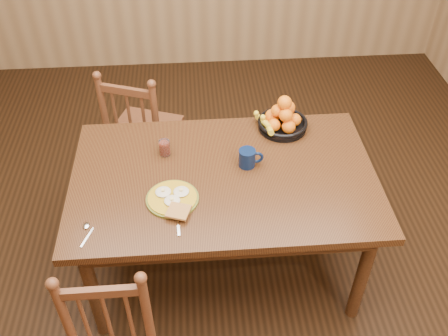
{
  "coord_description": "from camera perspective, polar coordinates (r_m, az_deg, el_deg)",
  "views": [
    {
      "loc": [
        -0.15,
        -1.92,
        2.52
      ],
      "look_at": [
        0.0,
        0.0,
        0.8
      ],
      "focal_mm": 40.0,
      "sensor_mm": 36.0,
      "label": 1
    }
  ],
  "objects": [
    {
      "name": "fork",
      "position": [
        2.4,
        -5.17,
        -5.92
      ],
      "size": [
        0.04,
        0.18,
        0.0
      ],
      "rotation": [
        0.0,
        0.0,
        0.05
      ],
      "color": "silver",
      "rests_on": "dining_table"
    },
    {
      "name": "chair_far",
      "position": [
        3.43,
        -9.33,
        4.23
      ],
      "size": [
        0.54,
        0.53,
        0.95
      ],
      "rotation": [
        0.0,
        0.0,
        2.79
      ],
      "color": "#4C2816",
      "rests_on": "ground"
    },
    {
      "name": "room",
      "position": [
        2.25,
        0.0,
        10.5
      ],
      "size": [
        4.52,
        5.02,
        2.72
      ],
      "color": "black",
      "rests_on": "ground"
    },
    {
      "name": "juice_glass",
      "position": [
        2.74,
        -6.8,
        2.27
      ],
      "size": [
        0.06,
        0.06,
        0.09
      ],
      "color": "silver",
      "rests_on": "dining_table"
    },
    {
      "name": "dining_table",
      "position": [
        2.67,
        0.0,
        -2.16
      ],
      "size": [
        1.6,
        1.0,
        0.75
      ],
      "color": "black",
      "rests_on": "ground"
    },
    {
      "name": "breakfast_plate",
      "position": [
        2.48,
        -5.88,
        -3.5
      ],
      "size": [
        0.26,
        0.3,
        0.04
      ],
      "color": "#59601E",
      "rests_on": "dining_table"
    },
    {
      "name": "fruit_bowl",
      "position": [
        2.91,
        6.66,
        5.55
      ],
      "size": [
        0.32,
        0.29,
        0.22
      ],
      "color": "black",
      "rests_on": "dining_table"
    },
    {
      "name": "spoon",
      "position": [
        2.43,
        -15.44,
        -6.78
      ],
      "size": [
        0.06,
        0.16,
        0.01
      ],
      "rotation": [
        0.0,
        0.0,
        -0.36
      ],
      "color": "silver",
      "rests_on": "dining_table"
    },
    {
      "name": "coffee_mug",
      "position": [
        2.64,
        2.75,
        1.17
      ],
      "size": [
        0.13,
        0.09,
        0.1
      ],
      "color": "#0A1737",
      "rests_on": "dining_table"
    }
  ]
}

